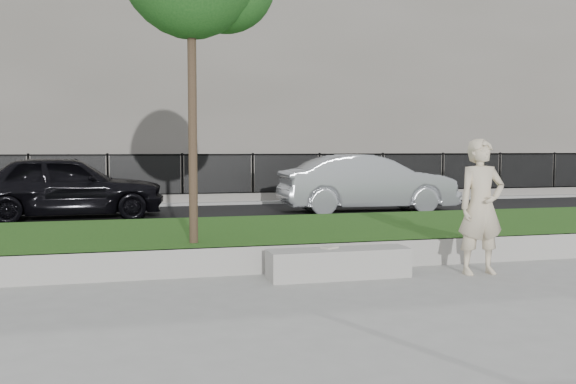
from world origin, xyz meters
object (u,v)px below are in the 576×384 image
object	(u,v)px
stone_bench	(339,263)
book	(330,247)
man	(481,207)
car_dark	(67,186)
car_silver	(367,183)

from	to	relation	value
stone_bench	book	size ratio (longest dim) A/B	9.25
man	car_dark	bearing A→B (deg)	126.36
car_dark	car_silver	bearing A→B (deg)	-95.42
car_dark	man	bearing A→B (deg)	-146.66
stone_bench	man	xyz separation A→B (m)	(2.03, -0.24, 0.76)
book	car_dark	size ratio (longest dim) A/B	0.05
book	car_silver	xyz separation A→B (m)	(3.69, 7.89, 0.41)
stone_bench	book	xyz separation A→B (m)	(-0.11, 0.08, 0.21)
book	car_silver	size ratio (longest dim) A/B	0.04
stone_bench	car_silver	world-z (taller)	car_silver
stone_bench	car_silver	bearing A→B (deg)	65.78
man	car_silver	distance (m)	8.36
car_dark	car_silver	world-z (taller)	car_dark
stone_bench	man	size ratio (longest dim) A/B	1.03
book	car_silver	bearing A→B (deg)	37.48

